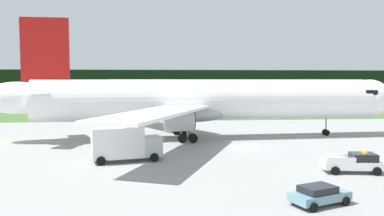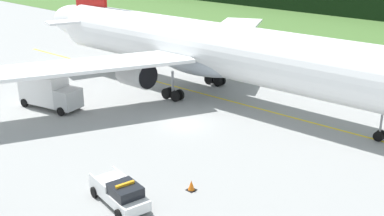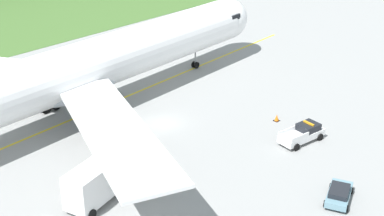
# 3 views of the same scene
# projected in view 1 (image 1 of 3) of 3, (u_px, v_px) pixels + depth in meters

# --- Properties ---
(ground) EXTENTS (320.00, 320.00, 0.00)m
(ground) POSITION_uv_depth(u_px,v_px,m) (241.00, 148.00, 46.54)
(ground) COLOR gray
(grass_verge) EXTENTS (320.00, 44.77, 0.04)m
(grass_verge) POSITION_uv_depth(u_px,v_px,m) (195.00, 112.00, 100.33)
(grass_verge) COLOR #42682E
(grass_verge) RESTS_ON ground
(distant_tree_line) EXTENTS (288.00, 5.95, 11.54)m
(distant_tree_line) POSITION_uv_depth(u_px,v_px,m) (188.00, 88.00, 120.95)
(distant_tree_line) COLOR black
(distant_tree_line) RESTS_ON ground
(taxiway_centerline_main) EXTENTS (76.38, 4.05, 0.01)m
(taxiway_centerline_main) POSITION_uv_depth(u_px,v_px,m) (207.00, 138.00, 54.40)
(taxiway_centerline_main) COLOR yellow
(taxiway_centerline_main) RESTS_ON ground
(airliner) EXTENTS (58.63, 47.65, 16.58)m
(airliner) POSITION_uv_depth(u_px,v_px,m) (204.00, 101.00, 53.94)
(airliner) COLOR white
(airliner) RESTS_ON ground
(ops_pickup_truck) EXTENTS (5.44, 2.84, 1.94)m
(ops_pickup_truck) POSITION_uv_depth(u_px,v_px,m) (355.00, 163.00, 33.81)
(ops_pickup_truck) COLOR white
(ops_pickup_truck) RESTS_ON ground
(catering_truck) EXTENTS (7.37, 4.05, 3.70)m
(catering_truck) POSITION_uv_depth(u_px,v_px,m) (124.00, 143.00, 38.53)
(catering_truck) COLOR #B7B9BB
(catering_truck) RESTS_ON ground
(staff_car) EXTENTS (4.43, 3.12, 1.30)m
(staff_car) POSITION_uv_depth(u_px,v_px,m) (319.00, 194.00, 25.12)
(staff_car) COLOR #658D9D
(staff_car) RESTS_ON ground
(apron_cone) EXTENTS (0.62, 0.62, 0.77)m
(apron_cone) POSITION_uv_depth(u_px,v_px,m) (349.00, 158.00, 38.71)
(apron_cone) COLOR black
(apron_cone) RESTS_ON ground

